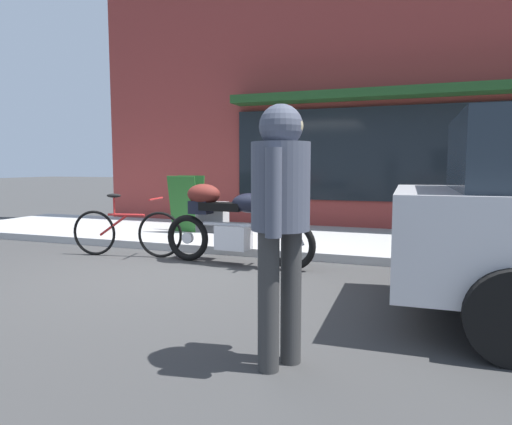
{
  "coord_description": "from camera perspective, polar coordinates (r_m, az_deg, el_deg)",
  "views": [
    {
      "loc": [
        2.84,
        -4.87,
        1.33
      ],
      "look_at": [
        0.77,
        0.92,
        0.7
      ],
      "focal_mm": 32.02,
      "sensor_mm": 36.0,
      "label": 1
    }
  ],
  "objects": [
    {
      "name": "touring_motorcycle",
      "position": [
        6.16,
        -3.36,
        -0.91
      ],
      "size": [
        2.18,
        0.75,
        1.4
      ],
      "color": "black",
      "rests_on": "ground_plane"
    },
    {
      "name": "ground_plane",
      "position": [
        5.79,
        -10.38,
        -7.52
      ],
      "size": [
        80.0,
        80.0,
        0.0
      ],
      "primitive_type": "plane",
      "color": "#373737"
    },
    {
      "name": "parked_bicycle",
      "position": [
        6.97,
        -15.9,
        -2.3
      ],
      "size": [
        1.68,
        0.48,
        0.93
      ],
      "color": "black",
      "rests_on": "ground_plane"
    },
    {
      "name": "sandwich_board_sign",
      "position": [
        8.46,
        -8.69,
        1.1
      ],
      "size": [
        0.55,
        0.43,
        1.03
      ],
      "color": "#1E511E",
      "rests_on": "sidewalk_curb"
    },
    {
      "name": "pedestrian_walking",
      "position": [
        2.94,
        3.11,
        1.15
      ],
      "size": [
        0.42,
        0.56,
        1.72
      ],
      "color": "#333333",
      "rests_on": "ground_plane"
    }
  ]
}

